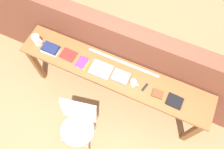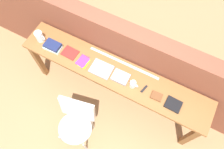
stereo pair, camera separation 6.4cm
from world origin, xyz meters
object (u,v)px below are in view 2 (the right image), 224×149
Objects in this scene: book_open_centre at (101,69)px; mug at (133,84)px; book_stack_leftmost at (53,46)px; magazine_cycling at (70,53)px; pamphlet_pile_colourful at (83,61)px; book_repair_rightmost at (173,104)px; multitool_folded at (144,89)px; pitcher_white at (40,36)px; chair_white_moulded at (76,122)px; leather_journal_brown at (157,96)px.

book_open_centre is 0.44m from mug.
book_stack_leftmost is 1.18× the size of magazine_cycling.
book_repair_rightmost is at bearing -0.22° from pamphlet_pile_colourful.
book_open_centre is 0.95m from book_repair_rightmost.
book_open_centre is 0.57m from multitool_folded.
pitcher_white reaches higher than book_open_centre.
multitool_folded is (0.57, 0.01, -0.00)m from book_open_centre.
mug is (0.46, 0.64, 0.40)m from chair_white_moulded.
pamphlet_pile_colourful is at bearing -178.48° from book_repair_rightmost.
book_stack_leftmost is at bearing -178.87° from pamphlet_pile_colourful.
book_repair_rightmost is (1.42, -0.03, 0.01)m from magazine_cycling.
book_open_centre reaches higher than multitool_folded.
book_repair_rightmost reaches higher than chair_white_moulded.
pitcher_white is at bearing 178.21° from pamphlet_pile_colourful.
book_stack_leftmost is 1.28m from multitool_folded.
pamphlet_pile_colourful is (-0.24, 0.64, 0.36)m from chair_white_moulded.
mug is at bearing -177.98° from book_repair_rightmost.
mug is 0.31m from leather_journal_brown.
magazine_cycling is 0.74× the size of book_open_centre.
book_open_centre is 1.49× the size of book_repair_rightmost.
leather_journal_brown is at bearing 0.79° from magazine_cycling.
pitcher_white is 0.99× the size of pamphlet_pile_colourful.
mug is (0.91, -0.03, 0.04)m from magazine_cycling.
pamphlet_pile_colourful is at bearing -5.27° from magazine_cycling.
mug reaches higher than pamphlet_pile_colourful.
multitool_folded is at bearing 9.60° from mug.
pamphlet_pile_colourful is (0.45, 0.01, -0.04)m from book_stack_leftmost.
chair_white_moulded is 1.06m from leather_journal_brown.
pitcher_white is 0.93× the size of magazine_cycling.
book_open_centre is (0.92, -0.01, -0.07)m from pitcher_white.
mug reaches higher than chair_white_moulded.
leather_journal_brown reaches higher than book_open_centre.
book_repair_rightmost is (0.97, 0.64, 0.37)m from chair_white_moulded.
magazine_cycling is 1.05m from multitool_folded.
chair_white_moulded is at bearing -142.80° from leather_journal_brown.
mug is at bearing -3.05° from book_open_centre.
leather_journal_brown is (1.66, -0.02, -0.07)m from pitcher_white.
magazine_cycling is 1.80× the size of mug.
pamphlet_pile_colourful is 1.69× the size of mug.
chair_white_moulded is at bearing -36.55° from pitcher_white.
magazine_cycling is at bearing 8.77° from book_stack_leftmost.
pitcher_white is at bearing 143.45° from chair_white_moulded.
leather_journal_brown is at bearing -1.60° from book_open_centre.
pamphlet_pile_colourful is 1.04× the size of book_repair_rightmost.
book_repair_rightmost reaches higher than leather_journal_brown.
pamphlet_pile_colourful is 1.21m from book_repair_rightmost.
leather_journal_brown is (1.21, -0.03, 0.01)m from magazine_cycling.
pitcher_white is 0.79× the size of book_stack_leftmost.
pitcher_white is 0.45m from magazine_cycling.
chair_white_moulded is 0.77m from pamphlet_pile_colourful.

